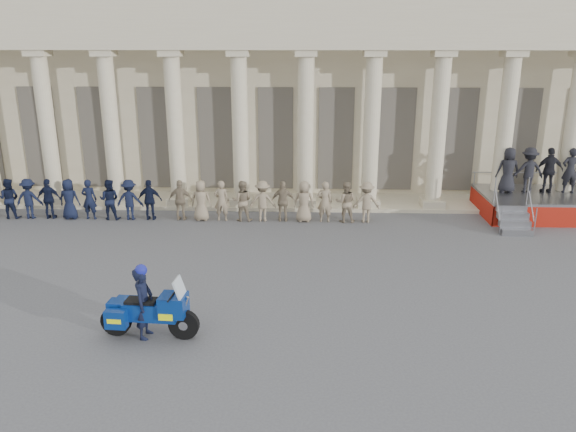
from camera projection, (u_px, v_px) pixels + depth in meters
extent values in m
plane|color=#4A4A4D|center=(255.00, 290.00, 15.58)|extent=(90.00, 90.00, 0.00)
cube|color=#BEB18F|center=(281.00, 84.00, 28.54)|extent=(40.00, 10.00, 9.00)
cube|color=#BEB18F|center=(275.00, 201.00, 23.95)|extent=(40.00, 2.60, 0.15)
cube|color=#BEB18F|center=(272.00, 36.00, 21.18)|extent=(35.80, 1.00, 1.00)
cube|color=#BEB18F|center=(272.00, 5.00, 20.85)|extent=(35.80, 1.00, 1.20)
cube|color=#BEB18F|center=(56.00, 199.00, 23.45)|extent=(0.90, 0.90, 0.30)
cylinder|color=#BEB18F|center=(47.00, 128.00, 22.57)|extent=(0.64, 0.64, 5.60)
cube|color=#BEB18F|center=(38.00, 53.00, 21.70)|extent=(0.85, 0.85, 0.24)
cube|color=#BEB18F|center=(118.00, 200.00, 23.36)|extent=(0.90, 0.90, 0.30)
cylinder|color=#BEB18F|center=(111.00, 129.00, 22.48)|extent=(0.64, 0.64, 5.60)
cube|color=#BEB18F|center=(104.00, 53.00, 21.60)|extent=(0.85, 0.85, 0.24)
cube|color=#BEB18F|center=(180.00, 200.00, 23.26)|extent=(0.90, 0.90, 0.30)
cylinder|color=#BEB18F|center=(175.00, 129.00, 22.38)|extent=(0.64, 0.64, 5.60)
cube|color=#BEB18F|center=(171.00, 53.00, 21.51)|extent=(0.85, 0.85, 0.24)
cube|color=#BEB18F|center=(242.00, 201.00, 23.17)|extent=(0.90, 0.90, 0.30)
cylinder|color=#BEB18F|center=(240.00, 130.00, 22.28)|extent=(0.64, 0.64, 5.60)
cube|color=#BEB18F|center=(238.00, 53.00, 21.41)|extent=(0.85, 0.85, 0.24)
cube|color=#BEB18F|center=(305.00, 202.00, 23.07)|extent=(0.90, 0.90, 0.30)
cylinder|color=#BEB18F|center=(305.00, 130.00, 22.19)|extent=(0.64, 0.64, 5.60)
cube|color=#BEB18F|center=(306.00, 53.00, 21.32)|extent=(0.85, 0.85, 0.24)
cube|color=#BEB18F|center=(368.00, 202.00, 22.98)|extent=(0.90, 0.90, 0.30)
cylinder|color=#BEB18F|center=(371.00, 130.00, 22.09)|extent=(0.64, 0.64, 5.60)
cube|color=#BEB18F|center=(375.00, 53.00, 21.22)|extent=(0.85, 0.85, 0.24)
cube|color=#BEB18F|center=(432.00, 203.00, 22.88)|extent=(0.90, 0.90, 0.30)
cylinder|color=#BEB18F|center=(438.00, 131.00, 22.00)|extent=(0.64, 0.64, 5.60)
cube|color=#BEB18F|center=(444.00, 53.00, 21.12)|extent=(0.85, 0.85, 0.24)
cube|color=#BEB18F|center=(497.00, 204.00, 22.78)|extent=(0.90, 0.90, 0.30)
cylinder|color=#BEB18F|center=(505.00, 131.00, 21.90)|extent=(0.64, 0.64, 5.60)
cube|color=#BEB18F|center=(514.00, 53.00, 21.03)|extent=(0.85, 0.85, 0.24)
cube|color=#BEB18F|center=(562.00, 204.00, 22.69)|extent=(0.90, 0.90, 0.30)
cylinder|color=#BEB18F|center=(573.00, 132.00, 21.81)|extent=(0.64, 0.64, 5.60)
cube|color=black|center=(41.00, 137.00, 24.75)|extent=(1.30, 0.12, 4.20)
cube|color=black|center=(99.00, 138.00, 24.66)|extent=(1.30, 0.12, 4.20)
cube|color=black|center=(157.00, 138.00, 24.56)|extent=(1.30, 0.12, 4.20)
cube|color=black|center=(216.00, 138.00, 24.47)|extent=(1.30, 0.12, 4.20)
cube|color=black|center=(276.00, 139.00, 24.37)|extent=(1.30, 0.12, 4.20)
cube|color=black|center=(336.00, 139.00, 24.28)|extent=(1.30, 0.12, 4.20)
cube|color=black|center=(396.00, 140.00, 24.18)|extent=(1.30, 0.12, 4.20)
cube|color=black|center=(457.00, 140.00, 24.09)|extent=(1.30, 0.12, 4.20)
cube|color=black|center=(518.00, 140.00, 23.99)|extent=(1.30, 0.12, 4.20)
imported|color=black|center=(9.00, 198.00, 21.71)|extent=(0.77, 0.60, 1.58)
imported|color=black|center=(29.00, 199.00, 21.69)|extent=(1.02, 0.58, 1.58)
imported|color=black|center=(49.00, 199.00, 21.66)|extent=(0.92, 0.38, 1.58)
imported|color=black|center=(69.00, 199.00, 21.63)|extent=(0.77, 0.50, 1.58)
imported|color=black|center=(89.00, 199.00, 21.60)|extent=(0.57, 0.38, 1.58)
imported|color=black|center=(109.00, 199.00, 21.57)|extent=(0.77, 0.60, 1.58)
imported|color=black|center=(130.00, 200.00, 21.54)|extent=(1.02, 0.58, 1.58)
imported|color=black|center=(150.00, 200.00, 21.51)|extent=(0.92, 0.38, 1.58)
imported|color=#84745B|center=(181.00, 200.00, 21.47)|extent=(0.92, 0.38, 1.58)
imported|color=#84745B|center=(201.00, 200.00, 21.44)|extent=(0.77, 0.50, 1.58)
imported|color=#84745B|center=(221.00, 201.00, 21.41)|extent=(0.57, 0.38, 1.58)
imported|color=#84745B|center=(242.00, 201.00, 21.38)|extent=(0.77, 0.60, 1.58)
imported|color=#84745B|center=(263.00, 201.00, 21.35)|extent=(1.02, 0.58, 1.58)
imported|color=#84745B|center=(283.00, 201.00, 21.32)|extent=(0.92, 0.38, 1.58)
imported|color=#84745B|center=(304.00, 202.00, 21.29)|extent=(0.77, 0.50, 1.58)
imported|color=#84745B|center=(325.00, 202.00, 21.27)|extent=(0.57, 0.38, 1.58)
imported|color=#84745B|center=(345.00, 202.00, 21.24)|extent=(0.77, 0.60, 1.58)
imported|color=#84745B|center=(366.00, 202.00, 21.21)|extent=(1.02, 0.58, 1.58)
cube|color=gray|center=(538.00, 195.00, 22.05)|extent=(4.36, 3.11, 0.10)
cube|color=maroon|center=(552.00, 217.00, 20.71)|extent=(4.36, 0.04, 0.78)
cube|color=maroon|center=(481.00, 205.00, 22.26)|extent=(0.04, 3.11, 0.78)
cube|color=gray|center=(517.00, 232.00, 19.98)|extent=(1.10, 0.28, 0.22)
cube|color=gray|center=(515.00, 224.00, 20.18)|extent=(1.10, 0.28, 0.22)
cube|color=gray|center=(513.00, 216.00, 20.38)|extent=(1.10, 0.28, 0.22)
cube|color=gray|center=(511.00, 208.00, 20.58)|extent=(1.10, 0.28, 0.22)
cylinder|color=gray|center=(526.00, 173.00, 23.32)|extent=(4.36, 0.04, 0.04)
imported|color=black|center=(508.00, 170.00, 22.00)|extent=(0.88, 0.57, 1.79)
imported|color=black|center=(529.00, 170.00, 21.97)|extent=(1.16, 0.66, 1.79)
imported|color=black|center=(549.00, 170.00, 21.94)|extent=(1.05, 0.44, 1.79)
imported|color=black|center=(570.00, 170.00, 21.91)|extent=(0.65, 0.43, 1.79)
cylinder|color=black|center=(184.00, 325.00, 12.96)|extent=(0.73, 0.20, 0.72)
cylinder|color=black|center=(116.00, 321.00, 13.13)|extent=(0.73, 0.20, 0.72)
cube|color=navy|center=(151.00, 311.00, 12.94)|extent=(1.28, 0.54, 0.41)
cube|color=navy|center=(174.00, 305.00, 12.84)|extent=(0.63, 0.60, 0.49)
cube|color=silver|center=(174.00, 315.00, 12.91)|extent=(0.26, 0.34, 0.13)
cube|color=#B2BFCC|center=(180.00, 291.00, 12.71)|extent=(0.26, 0.51, 0.58)
cube|color=black|center=(141.00, 302.00, 12.90)|extent=(0.73, 0.42, 0.11)
cube|color=navy|center=(117.00, 305.00, 13.00)|extent=(0.40, 0.39, 0.24)
cube|color=navy|center=(116.00, 319.00, 12.71)|extent=(0.50, 0.27, 0.43)
cube|color=#EDFB0D|center=(116.00, 319.00, 12.71)|extent=(0.34, 0.28, 0.11)
cube|color=navy|center=(128.00, 305.00, 13.37)|extent=(0.50, 0.27, 0.43)
cube|color=#EDFB0D|center=(128.00, 305.00, 13.37)|extent=(0.34, 0.28, 0.11)
cylinder|color=silver|center=(134.00, 318.00, 13.35)|extent=(0.66, 0.15, 0.11)
cylinder|color=black|center=(173.00, 295.00, 12.76)|extent=(0.09, 0.76, 0.04)
imported|color=black|center=(144.00, 303.00, 12.91)|extent=(0.46, 0.66, 1.72)
sphere|color=navy|center=(141.00, 270.00, 12.66)|extent=(0.28, 0.28, 0.28)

